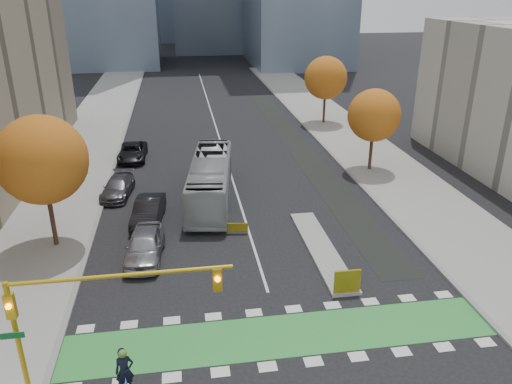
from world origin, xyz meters
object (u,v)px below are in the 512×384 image
object	(u,v)px
traffic_signal_west	(85,304)
tree_east_near	(374,115)
bus	(210,180)
tree_west	(42,160)
tree_east_far	(326,78)
parked_car_b	(148,211)
parked_car_d	(133,152)
hazard_board	(347,281)
parked_car_c	(118,187)
parked_car_a	(145,246)

from	to	relation	value
traffic_signal_west	tree_east_near	bearing A→B (deg)	48.48
bus	tree_west	bearing A→B (deg)	-142.63
tree_west	tree_east_far	size ratio (longest dim) A/B	1.08
parked_car_b	parked_car_d	xyz separation A→B (m)	(-1.99, 13.59, -0.08)
tree_east_near	parked_car_b	size ratio (longest dim) A/B	1.45
parked_car_d	traffic_signal_west	bearing A→B (deg)	-87.08
hazard_board	tree_west	xyz separation A→B (m)	(-16.00, 7.80, 4.82)
parked_car_c	traffic_signal_west	bearing A→B (deg)	-79.46
tree_east_near	parked_car_d	xyz separation A→B (m)	(-20.49, 6.21, -4.14)
traffic_signal_west	parked_car_a	size ratio (longest dim) A/B	1.69
parked_car_c	parked_car_d	distance (m)	8.61
hazard_board	tree_east_near	size ratio (longest dim) A/B	0.20
tree_east_far	parked_car_b	world-z (taller)	tree_east_far
parked_car_d	tree_east_far	bearing A→B (deg)	26.82
tree_east_far	parked_car_c	world-z (taller)	tree_east_far
hazard_board	parked_car_d	xyz separation A→B (m)	(-12.49, 24.01, -0.07)
tree_east_near	parked_car_b	world-z (taller)	tree_east_near
tree_west	traffic_signal_west	bearing A→B (deg)	-71.98
tree_east_near	parked_car_b	bearing A→B (deg)	-158.24
parked_car_a	parked_car_c	bearing A→B (deg)	108.57
tree_east_far	parked_car_d	world-z (taller)	tree_east_far
parked_car_c	parked_car_d	bearing A→B (deg)	94.08
hazard_board	tree_east_near	world-z (taller)	tree_east_near
bus	parked_car_b	distance (m)	5.43
tree_east_near	bus	distance (m)	15.07
hazard_board	tree_east_far	world-z (taller)	tree_east_far
tree_west	parked_car_d	distance (m)	17.29
tree_west	traffic_signal_west	world-z (taller)	tree_west
tree_east_near	parked_car_d	world-z (taller)	tree_east_near
parked_car_b	bus	bearing A→B (deg)	41.96
tree_east_near	parked_car_d	bearing A→B (deg)	163.14
tree_west	bus	distance (m)	12.09
bus	parked_car_c	xyz separation A→B (m)	(-6.94, 1.99, -0.95)
parked_car_c	parked_car_a	bearing A→B (deg)	-68.47
tree_west	tree_east_far	world-z (taller)	tree_west
tree_east_near	parked_car_c	distance (m)	21.54
parked_car_a	traffic_signal_west	bearing A→B (deg)	-93.51
tree_west	parked_car_d	size ratio (longest dim) A/B	1.58
hazard_board	parked_car_b	xyz separation A→B (m)	(-10.50, 10.42, 0.01)
parked_car_a	tree_east_near	bearing A→B (deg)	38.33
bus	parked_car_d	size ratio (longest dim) A/B	2.27
tree_east_far	parked_car_b	bearing A→B (deg)	-129.09
hazard_board	tree_east_far	xyz separation A→B (m)	(8.50, 33.80, 4.44)
bus	parked_car_c	size ratio (longest dim) A/B	2.45
hazard_board	parked_car_d	size ratio (longest dim) A/B	0.27
tree_east_near	parked_car_a	distance (m)	22.62
tree_west	tree_east_near	distance (m)	26.01
tree_east_far	parked_car_a	bearing A→B (deg)	-123.80
parked_car_c	bus	bearing A→B (deg)	-8.51
traffic_signal_west	bus	size ratio (longest dim) A/B	0.72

